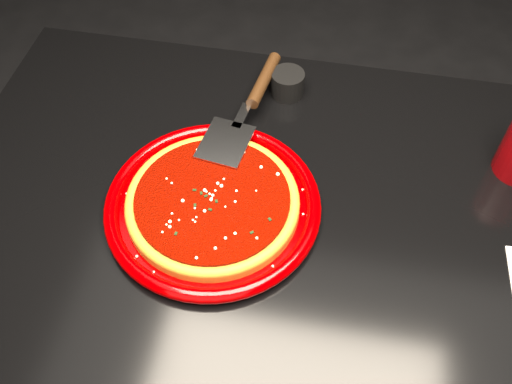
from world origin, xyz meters
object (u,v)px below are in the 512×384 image
table (304,344)px  ramekin (288,84)px  pizza_server (247,108)px  plate (213,205)px

table → ramekin: (-0.10, 0.30, 0.40)m
pizza_server → ramekin: (0.05, 0.09, -0.02)m
pizza_server → ramekin: size_ratio=5.29×
table → plate: size_ratio=3.70×
table → pizza_server: 0.49m
plate → pizza_server: (0.02, 0.18, 0.03)m
table → pizza_server: bearing=125.5°
plate → ramekin: size_ratio=5.56×
plate → pizza_server: pizza_server is taller
pizza_server → ramekin: bearing=67.3°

